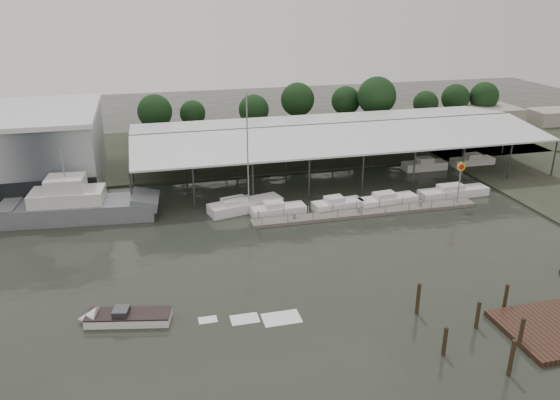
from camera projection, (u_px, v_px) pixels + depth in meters
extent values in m
plane|color=#272C24|center=(262.00, 267.00, 52.68)|extent=(200.00, 200.00, 0.00)
cube|color=#363C2D|center=(208.00, 150.00, 90.61)|extent=(140.00, 30.00, 0.30)
cube|color=#91979A|center=(5.00, 153.00, 71.61)|extent=(24.00, 20.00, 10.00)
cube|color=#313437|center=(334.00, 124.00, 79.42)|extent=(58.00, 0.40, 0.30)
cylinder|color=#313437|center=(132.00, 194.00, 63.87)|extent=(0.24, 0.24, 5.50)
cylinder|color=#313437|center=(554.00, 158.00, 77.09)|extent=(0.24, 0.24, 5.50)
cylinder|color=#313437|center=(132.00, 143.00, 84.66)|extent=(0.24, 0.24, 5.50)
cylinder|color=#313437|center=(465.00, 122.00, 97.88)|extent=(0.24, 0.24, 5.50)
cube|color=slate|center=(367.00, 213.00, 65.07)|extent=(28.00, 2.00, 0.40)
cylinder|color=gray|center=(262.00, 222.00, 61.08)|extent=(0.10, 0.10, 1.20)
cylinder|color=gray|center=(460.00, 196.00, 68.63)|extent=(0.10, 0.10, 1.20)
cube|color=gray|center=(359.00, 210.00, 64.66)|extent=(0.30, 0.30, 0.70)
cylinder|color=gray|center=(459.00, 186.00, 66.98)|extent=(0.16, 0.16, 5.00)
cylinder|color=yellow|center=(461.00, 167.00, 66.07)|extent=(1.10, 0.12, 1.10)
cylinder|color=red|center=(462.00, 167.00, 66.01)|extent=(0.70, 0.05, 0.70)
cube|color=#9D978A|center=(490.00, 117.00, 105.18)|extent=(10.00, 8.00, 4.00)
cube|color=#9D978A|center=(551.00, 117.00, 107.42)|extent=(8.00, 6.00, 3.00)
cube|color=slate|center=(79.00, 211.00, 63.63)|extent=(17.66, 6.47, 2.40)
cube|color=slate|center=(145.00, 200.00, 64.38)|extent=(3.71, 5.01, 1.82)
cube|color=silver|center=(68.00, 197.00, 62.83)|extent=(8.46, 4.81, 1.80)
cube|color=silver|center=(66.00, 184.00, 62.22)|extent=(4.45, 3.86, 1.61)
cylinder|color=gray|center=(63.00, 163.00, 61.35)|extent=(0.18, 0.18, 3.50)
cube|color=gray|center=(8.00, 205.00, 62.05)|extent=(2.49, 4.90, 0.15)
cube|color=white|center=(245.00, 206.00, 66.17)|extent=(9.47, 4.73, 1.40)
cube|color=silver|center=(234.00, 201.00, 65.21)|extent=(3.26, 2.45, 0.80)
cylinder|color=gray|center=(248.00, 149.00, 63.79)|extent=(0.16, 0.16, 13.20)
cylinder|color=gray|center=(236.00, 197.00, 65.15)|extent=(3.42, 0.97, 0.12)
cube|color=white|center=(129.00, 318.00, 43.98)|extent=(6.97, 3.34, 0.90)
cone|color=white|center=(88.00, 319.00, 43.86)|extent=(1.98, 2.29, 2.00)
cube|color=black|center=(128.00, 314.00, 43.83)|extent=(6.98, 3.40, 0.12)
cube|color=#313437|center=(121.00, 311.00, 43.72)|extent=(1.46, 1.62, 0.50)
cube|color=white|center=(208.00, 320.00, 44.33)|extent=(2.30, 1.50, 0.04)
cube|color=white|center=(245.00, 319.00, 44.43)|extent=(3.10, 2.00, 0.04)
cube|color=white|center=(281.00, 318.00, 44.54)|extent=(3.90, 2.50, 0.04)
cube|color=white|center=(278.00, 210.00, 64.91)|extent=(6.63, 2.52, 1.10)
cube|color=silver|center=(274.00, 205.00, 64.51)|extent=(2.36, 1.72, 0.70)
cube|color=white|center=(338.00, 205.00, 66.49)|extent=(6.49, 2.93, 1.10)
cube|color=silver|center=(334.00, 199.00, 66.08)|extent=(2.37, 1.85, 0.70)
cube|color=white|center=(388.00, 201.00, 67.83)|extent=(7.79, 2.98, 1.10)
cube|color=silver|center=(384.00, 195.00, 67.42)|extent=(2.81, 1.87, 0.70)
cube|color=white|center=(453.00, 193.00, 70.56)|extent=(9.47, 2.57, 1.10)
cube|color=silver|center=(450.00, 187.00, 70.15)|extent=(3.35, 1.74, 0.70)
cylinder|color=#382C1C|center=(477.00, 318.00, 43.02)|extent=(0.32, 0.32, 2.97)
cylinder|color=#382C1C|center=(521.00, 336.00, 40.81)|extent=(0.32, 0.32, 3.02)
cylinder|color=#382C1C|center=(444.00, 344.00, 39.85)|extent=(0.32, 0.32, 2.96)
cylinder|color=#382C1C|center=(418.00, 302.00, 44.86)|extent=(0.32, 0.32, 3.40)
cylinder|color=#382C1C|center=(505.00, 299.00, 45.84)|extent=(0.32, 0.32, 2.78)
cylinder|color=#382C1C|center=(511.00, 361.00, 37.63)|extent=(0.32, 0.32, 3.47)
cylinder|color=black|center=(157.00, 133.00, 93.24)|extent=(0.50, 0.50, 4.15)
sphere|color=#1B3917|center=(155.00, 112.00, 91.88)|extent=(5.81, 5.81, 5.81)
cylinder|color=black|center=(194.00, 129.00, 97.71)|extent=(0.50, 0.50, 3.25)
sphere|color=#1B3917|center=(193.00, 113.00, 96.65)|extent=(4.56, 4.56, 4.56)
cylinder|color=black|center=(254.00, 129.00, 96.93)|extent=(0.50, 0.50, 3.81)
sphere|color=#1B3917|center=(254.00, 110.00, 95.69)|extent=(5.33, 5.33, 5.33)
cylinder|color=black|center=(297.00, 121.00, 101.47)|extent=(0.50, 0.50, 4.41)
sphere|color=#1B3917|center=(298.00, 100.00, 100.04)|extent=(6.17, 6.17, 6.17)
cylinder|color=black|center=(345.00, 119.00, 104.09)|extent=(0.50, 0.50, 3.89)
sphere|color=#1B3917|center=(346.00, 101.00, 102.82)|extent=(5.44, 5.44, 5.44)
cylinder|color=black|center=(375.00, 120.00, 100.43)|extent=(0.50, 0.50, 5.00)
sphere|color=#1B3917|center=(377.00, 96.00, 98.80)|extent=(7.00, 7.00, 7.00)
cylinder|color=black|center=(424.00, 119.00, 105.05)|extent=(0.50, 0.50, 3.40)
sphere|color=#1B3917|center=(426.00, 103.00, 103.94)|extent=(4.75, 4.75, 4.75)
cylinder|color=black|center=(453.00, 115.00, 107.02)|extent=(0.50, 0.50, 3.84)
sphere|color=#1B3917|center=(455.00, 98.00, 105.77)|extent=(5.38, 5.38, 5.38)
cylinder|color=black|center=(482.00, 115.00, 107.47)|extent=(0.50, 0.50, 3.98)
sphere|color=#1B3917|center=(484.00, 96.00, 106.17)|extent=(5.57, 5.57, 5.57)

